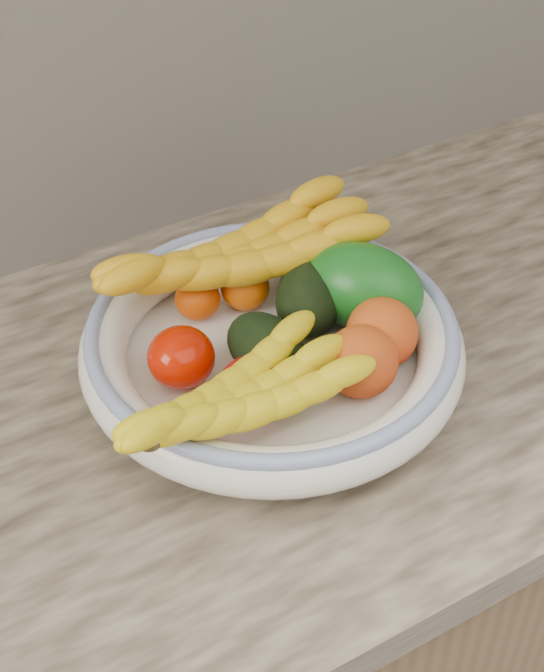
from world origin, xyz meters
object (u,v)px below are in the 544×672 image
Objects in this scene: banana_bunch_back at (238,262)px; banana_bunch_front at (239,403)px; fruit_bowl at (272,345)px; green_mango at (363,287)px.

banana_bunch_back is 1.25× the size of banana_bunch_front.
fruit_bowl is 1.17× the size of banana_bunch_back.
banana_bunch_front is at bearing -116.49° from banana_bunch_back.
banana_bunch_back reaches higher than banana_bunch_front.
banana_bunch_back reaches higher than fruit_bowl.
banana_bunch_front reaches higher than fruit_bowl.
green_mango is at bearing 2.29° from fruit_bowl.
fruit_bowl is 0.13m from banana_bunch_front.
banana_bunch_back is 0.21m from banana_bunch_front.
banana_bunch_back is at bearing 52.80° from banana_bunch_front.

